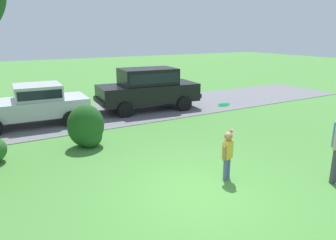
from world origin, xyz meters
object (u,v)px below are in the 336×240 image
Objects in this scene: child_thrower at (228,152)px; frisbee at (224,105)px; parked_suv at (148,87)px; parked_sedan at (33,103)px.

frisbee reaches higher than child_thrower.
parked_suv is 3.76× the size of child_thrower.
parked_sedan is at bearing 179.63° from parked_suv.
parked_suv reaches higher than parked_sedan.
frisbee is (3.49, -7.08, 0.91)m from parked_sedan.
frisbee reaches higher than parked_sedan.
child_thrower is (3.29, -7.54, -0.13)m from parked_sedan.
child_thrower is at bearing -66.44° from parked_sedan.
child_thrower is at bearing -102.53° from parked_suv.
parked_sedan is at bearing 113.56° from child_thrower.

